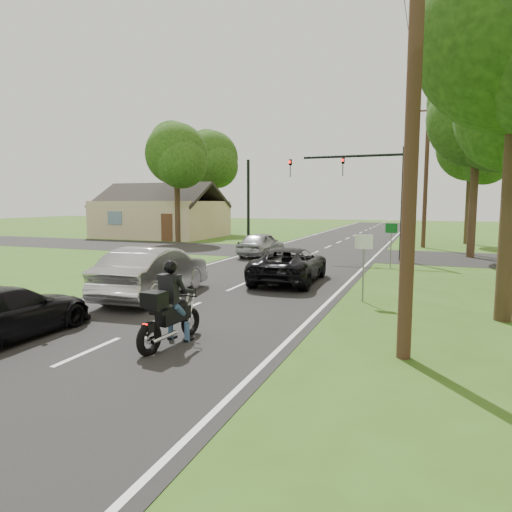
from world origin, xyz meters
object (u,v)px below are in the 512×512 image
(silver_suv, at_px, (261,244))
(sign_white, at_px, (364,251))
(motorcycle_rider, at_px, (169,312))
(sign_green, at_px, (391,235))
(traffic_signal, at_px, (367,183))
(utility_pole_far, at_px, (426,173))
(utility_pole_near, at_px, (413,98))
(dark_suv, at_px, (290,264))
(dark_car_behind, at_px, (6,313))
(silver_sedan, at_px, (154,272))

(silver_suv, relative_size, sign_white, 1.93)
(motorcycle_rider, distance_m, sign_green, 14.45)
(silver_suv, distance_m, traffic_signal, 6.77)
(silver_suv, bearing_deg, traffic_signal, -168.80)
(utility_pole_far, height_order, sign_white, utility_pole_far)
(utility_pole_near, relative_size, utility_pole_far, 1.00)
(silver_suv, relative_size, utility_pole_near, 0.41)
(dark_suv, xyz_separation_m, sign_green, (3.38, 5.40, 0.90))
(silver_suv, bearing_deg, sign_white, 127.75)
(dark_car_behind, relative_size, sign_green, 1.99)
(motorcycle_rider, relative_size, traffic_signal, 0.35)
(silver_sedan, xyz_separation_m, traffic_signal, (5.14, 12.79, 3.29))
(sign_white, bearing_deg, motorcycle_rider, -119.17)
(dark_car_behind, height_order, utility_pole_far, utility_pole_far)
(silver_suv, bearing_deg, dark_suv, 120.33)
(utility_pole_far, relative_size, sign_green, 4.71)
(utility_pole_near, distance_m, sign_white, 6.26)
(motorcycle_rider, distance_m, utility_pole_far, 25.84)
(motorcycle_rider, bearing_deg, utility_pole_far, 83.62)
(silver_sedan, relative_size, dark_car_behind, 1.20)
(dark_suv, relative_size, dark_car_behind, 1.17)
(traffic_signal, relative_size, sign_white, 3.00)
(silver_sedan, relative_size, silver_suv, 1.23)
(motorcycle_rider, height_order, utility_pole_far, utility_pole_far)
(utility_pole_near, bearing_deg, dark_car_behind, -167.23)
(motorcycle_rider, relative_size, dark_suv, 0.45)
(motorcycle_rider, distance_m, traffic_signal, 17.45)
(silver_suv, xyz_separation_m, utility_pole_near, (8.64, -15.12, 4.37))
(silver_sedan, xyz_separation_m, dark_car_behind, (-0.55, -5.14, -0.22))
(silver_sedan, height_order, traffic_signal, traffic_signal)
(silver_suv, relative_size, utility_pole_far, 0.41)
(motorcycle_rider, xyz_separation_m, silver_suv, (-3.80, 16.13, -0.04))
(traffic_signal, height_order, utility_pole_near, utility_pole_near)
(silver_suv, bearing_deg, motorcycle_rider, 105.86)
(dark_car_behind, relative_size, utility_pole_near, 0.42)
(dark_suv, xyz_separation_m, utility_pole_near, (4.68, -7.58, 4.39))
(silver_sedan, distance_m, dark_car_behind, 5.18)
(traffic_signal, xyz_separation_m, utility_pole_near, (2.86, -16.00, 0.95))
(motorcycle_rider, distance_m, utility_pole_near, 6.57)
(dark_suv, distance_m, utility_pole_far, 17.63)
(silver_sedan, relative_size, sign_white, 2.38)
(traffic_signal, distance_m, utility_pole_near, 16.28)
(silver_sedan, bearing_deg, dark_suv, -132.53)
(silver_suv, height_order, sign_green, sign_green)
(dark_suv, height_order, traffic_signal, traffic_signal)
(utility_pole_near, xyz_separation_m, utility_pole_far, (0.00, 24.00, 0.00))
(dark_suv, distance_m, silver_sedan, 5.50)
(silver_sedan, bearing_deg, silver_suv, -92.24)
(silver_sedan, height_order, sign_green, sign_green)
(utility_pole_near, distance_m, sign_green, 13.50)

